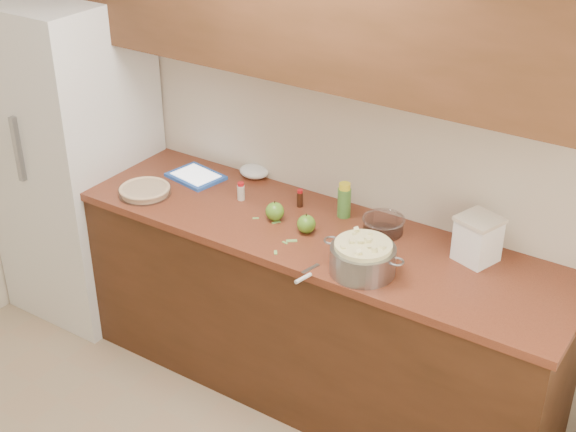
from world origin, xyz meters
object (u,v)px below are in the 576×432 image
Objects in this scene: pie at (145,190)px; tablet at (196,176)px; colander at (363,258)px; flour_canister at (478,239)px.

tablet is (0.09, 0.29, -0.01)m from pie.
pie is at bearing -97.98° from tablet.
pie reaches higher than tablet.
colander is 1.24× the size of tablet.
colander is 0.51m from flour_canister.
pie is 0.70× the size of colander.
pie is 1.25m from colander.
flour_canister is (0.36, 0.36, 0.04)m from colander.
pie is at bearing -168.52° from flour_canister.
pie is 1.25× the size of flour_canister.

